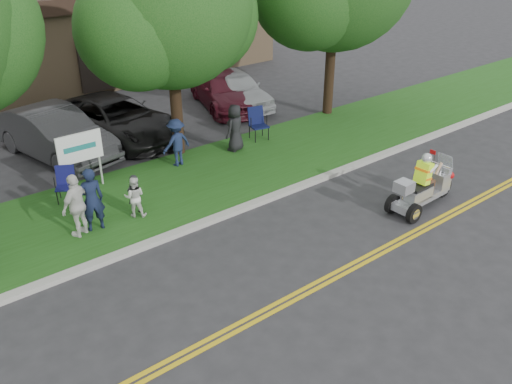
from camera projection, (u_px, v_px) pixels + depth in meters
ground at (328, 260)px, 12.19m from camera, size 120.00×120.00×0.00m
centerline_near at (347, 272)px, 11.78m from camera, size 60.00×0.10×0.01m
centerline_far at (342, 269)px, 11.89m from camera, size 60.00×0.10×0.01m
curb at (246, 207)px, 14.28m from camera, size 60.00×0.25×0.12m
grass_verge at (201, 179)px, 15.77m from camera, size 60.00×4.00×0.10m
commercial_building at (73, 30)px, 25.55m from camera, size 18.00×8.20×4.00m
tree_mid at (171, 12)px, 15.48m from camera, size 5.88×4.80×7.05m
business_sign at (80, 151)px, 14.59m from camera, size 1.25×0.06×1.75m
trike_scooter at (423, 189)px, 14.10m from camera, size 2.41×0.81×1.58m
lawn_chair_a at (65, 181)px, 14.35m from camera, size 0.68×0.68×0.93m
lawn_chair_b at (257, 121)px, 18.24m from camera, size 0.68×0.69×1.08m
spectator_adult_left at (92, 200)px, 12.84m from camera, size 0.64×0.47×1.62m
spectator_adult_right at (77, 205)px, 12.63m from camera, size 1.00×0.74×1.58m
spectator_chair_a at (176, 142)px, 16.22m from camera, size 0.99×0.64×1.46m
spectator_chair_b at (235, 128)px, 17.23m from camera, size 0.86×0.71×1.52m
child_left at (134, 195)px, 13.62m from camera, size 0.44×0.33×1.09m
child_right at (134, 197)px, 13.54m from camera, size 0.66×0.63×1.07m
parked_car_left at (55, 134)px, 16.99m from camera, size 2.64×5.00×1.57m
parked_car_mid at (116, 119)px, 18.37m from camera, size 3.35×5.56×1.44m
parked_car_right at (224, 90)px, 21.53m from camera, size 3.20×5.02×1.35m
parked_car_far_right at (235, 88)px, 21.57m from camera, size 2.37×4.44×1.44m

